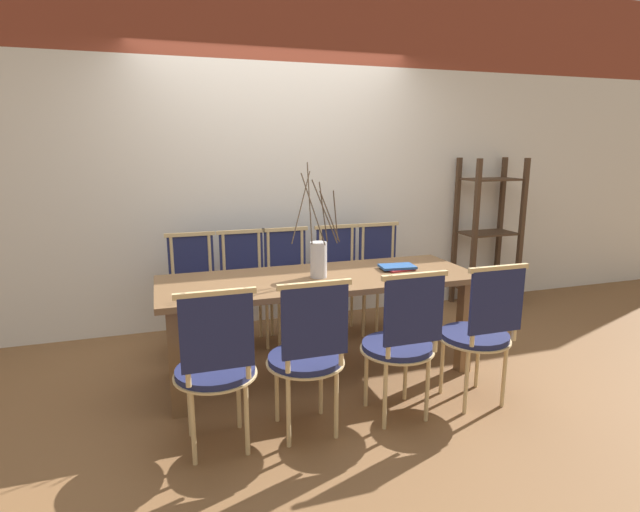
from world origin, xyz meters
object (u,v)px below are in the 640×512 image
object	(u,v)px
chair_far_center	(289,281)
shelving_rack	(488,233)
dining_table	(320,291)
chair_near_center	(401,340)
book_stack	(398,267)
vase_centerpiece	(319,257)

from	to	relation	value
chair_far_center	shelving_rack	distance (m)	2.23
dining_table	shelving_rack	world-z (taller)	shelving_rack
dining_table	chair_near_center	bearing A→B (deg)	-70.10
dining_table	shelving_rack	xyz separation A→B (m)	(2.17, 1.03, 0.13)
dining_table	shelving_rack	bearing A→B (deg)	25.42
chair_near_center	dining_table	bearing A→B (deg)	109.90
chair_near_center	book_stack	size ratio (longest dim) A/B	3.49
vase_centerpiece	book_stack	size ratio (longest dim) A/B	2.92
chair_near_center	shelving_rack	bearing A→B (deg)	43.15
vase_centerpiece	chair_near_center	bearing A→B (deg)	-68.75
dining_table	chair_far_center	xyz separation A→B (m)	(-0.03, 0.75, -0.12)
book_stack	chair_far_center	bearing A→B (deg)	131.89
chair_near_center	chair_far_center	world-z (taller)	same
chair_far_center	shelving_rack	bearing A→B (deg)	-172.70
chair_far_center	shelving_rack	size ratio (longest dim) A/B	0.62
dining_table	shelving_rack	size ratio (longest dim) A/B	1.47
chair_far_center	shelving_rack	xyz separation A→B (m)	(2.20, 0.28, 0.25)
dining_table	book_stack	bearing A→B (deg)	1.57
vase_centerpiece	shelving_rack	xyz separation A→B (m)	(2.18, 1.04, -0.12)
vase_centerpiece	shelving_rack	bearing A→B (deg)	25.55
shelving_rack	book_stack	bearing A→B (deg)	-146.74
chair_near_center	book_stack	distance (m)	0.88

